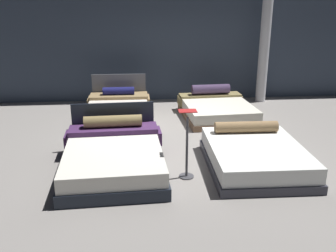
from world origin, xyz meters
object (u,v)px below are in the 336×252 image
bed_2 (118,111)px  bed_3 (217,109)px  bed_1 (255,156)px  support_pillar (265,38)px  price_sign (187,152)px  bed_0 (114,156)px

bed_2 → bed_3: (2.38, 0.05, -0.03)m
bed_2 → bed_1: bearing=-49.4°
bed_3 → support_pillar: 2.61m
bed_3 → price_sign: 3.38m
price_sign → support_pillar: (2.73, 4.58, 1.31)m
bed_0 → price_sign: (1.18, -0.37, 0.19)m
price_sign → support_pillar: size_ratio=0.32×
bed_0 → bed_2: size_ratio=1.13×
bed_1 → bed_2: bearing=131.5°
bed_0 → bed_3: size_ratio=1.11×
bed_3 → price_sign: (-1.17, -3.16, 0.24)m
bed_0 → bed_2: 2.74m
support_pillar → bed_0: bearing=-132.9°
bed_1 → bed_3: size_ratio=1.02×
bed_2 → price_sign: bearing=-68.5°
bed_1 → support_pillar: support_pillar is taller
bed_1 → bed_0: bearing=178.7°
bed_2 → support_pillar: (3.94, 1.46, 1.51)m
bed_3 → price_sign: price_sign is taller
bed_0 → bed_3: (2.35, 2.79, -0.04)m
bed_2 → support_pillar: support_pillar is taller
price_sign → bed_3: bearing=69.7°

